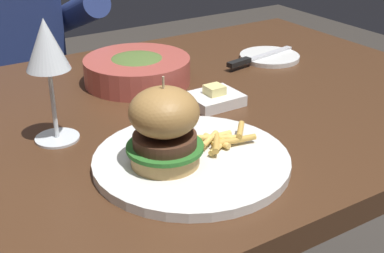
# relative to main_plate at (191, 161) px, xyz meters

# --- Properties ---
(dining_table) EXTENTS (1.35, 0.78, 0.74)m
(dining_table) POSITION_rel_main_plate_xyz_m (-0.02, 0.19, -0.10)
(dining_table) COLOR #472B19
(dining_table) RESTS_ON ground
(main_plate) EXTENTS (0.28, 0.28, 0.01)m
(main_plate) POSITION_rel_main_plate_xyz_m (0.00, 0.00, 0.00)
(main_plate) COLOR white
(main_plate) RESTS_ON dining_table
(burger_sandwich) EXTENTS (0.11, 0.11, 0.13)m
(burger_sandwich) POSITION_rel_main_plate_xyz_m (-0.04, 0.00, 0.06)
(burger_sandwich) COLOR tan
(burger_sandwich) RESTS_ON main_plate
(fries_pile) EXTENTS (0.10, 0.06, 0.02)m
(fries_pile) POSITION_rel_main_plate_xyz_m (0.06, 0.01, 0.02)
(fries_pile) COLOR #EABC5B
(fries_pile) RESTS_ON main_plate
(wine_glass) EXTENTS (0.07, 0.07, 0.19)m
(wine_glass) POSITION_rel_main_plate_xyz_m (-0.13, 0.18, 0.14)
(wine_glass) COLOR silver
(wine_glass) RESTS_ON dining_table
(bread_plate) EXTENTS (0.13, 0.13, 0.01)m
(bread_plate) POSITION_rel_main_plate_xyz_m (0.40, 0.31, -0.00)
(bread_plate) COLOR white
(bread_plate) RESTS_ON dining_table
(table_knife) EXTENTS (0.20, 0.05, 0.01)m
(table_knife) POSITION_rel_main_plate_xyz_m (0.35, 0.30, 0.01)
(table_knife) COLOR silver
(table_knife) RESTS_ON bread_plate
(butter_dish) EXTENTS (0.09, 0.08, 0.04)m
(butter_dish) POSITION_rel_main_plate_xyz_m (0.15, 0.16, 0.00)
(butter_dish) COLOR white
(butter_dish) RESTS_ON dining_table
(soup_bowl) EXTENTS (0.21, 0.21, 0.06)m
(soup_bowl) POSITION_rel_main_plate_xyz_m (0.09, 0.34, 0.02)
(soup_bowl) COLOR #B24C42
(soup_bowl) RESTS_ON dining_table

